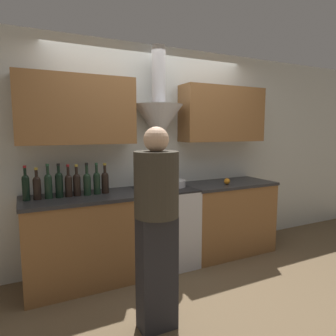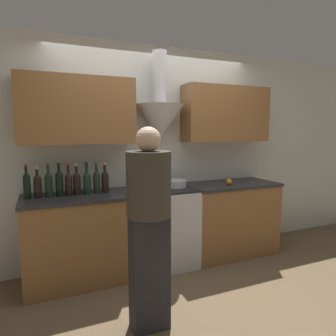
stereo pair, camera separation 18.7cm
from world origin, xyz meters
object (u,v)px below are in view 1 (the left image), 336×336
object	(u,v)px
wine_bottle_0	(26,186)
stock_pot	(151,183)
wine_bottle_5	(77,183)
wine_bottle_6	(87,183)
stove_range	(164,226)
mixing_bowl	(174,183)
wine_bottle_2	(48,185)
person_foreground_left	(157,221)
wine_bottle_1	(37,186)
orange_fruit	(227,181)
wine_bottle_4	(69,184)
wine_bottle_3	(59,183)
wine_bottle_8	(105,181)
wine_bottle_7	(97,182)

from	to	relation	value
wine_bottle_0	stock_pot	size ratio (longest dim) A/B	1.28
wine_bottle_5	wine_bottle_6	xyz separation A→B (m)	(0.10, -0.02, 0.00)
stove_range	wine_bottle_6	xyz separation A→B (m)	(-0.87, 0.03, 0.59)
mixing_bowl	stock_pot	bearing A→B (deg)	-177.59
wine_bottle_2	person_foreground_left	bearing A→B (deg)	-56.79
wine_bottle_1	wine_bottle_5	size ratio (longest dim) A/B	0.96
wine_bottle_2	stock_pot	distance (m)	1.10
wine_bottle_6	wine_bottle_1	bearing A→B (deg)	178.11
stove_range	orange_fruit	size ratio (longest dim) A/B	12.41
wine_bottle_0	stove_range	bearing A→B (deg)	-1.47
wine_bottle_4	mixing_bowl	size ratio (longest dim) A/B	1.20
wine_bottle_5	wine_bottle_6	distance (m)	0.10
wine_bottle_4	wine_bottle_3	bearing A→B (deg)	178.06
wine_bottle_6	stock_pot	xyz separation A→B (m)	(0.72, 0.00, -0.06)
wine_bottle_3	stock_pot	xyz separation A→B (m)	(1.00, -0.01, -0.08)
wine_bottle_3	wine_bottle_8	xyz separation A→B (m)	(0.47, 0.01, -0.01)
wine_bottle_2	wine_bottle_3	size ratio (longest dim) A/B	1.00
wine_bottle_1	mixing_bowl	distance (m)	1.50
wine_bottle_4	wine_bottle_7	bearing A→B (deg)	1.18
wine_bottle_6	person_foreground_left	world-z (taller)	person_foreground_left
person_foreground_left	wine_bottle_0	bearing A→B (deg)	130.21
orange_fruit	wine_bottle_5	bearing A→B (deg)	175.31
wine_bottle_6	wine_bottle_4	bearing A→B (deg)	177.38
wine_bottle_2	wine_bottle_6	world-z (taller)	wine_bottle_2
stove_range	person_foreground_left	size ratio (longest dim) A/B	0.57
wine_bottle_3	person_foreground_left	distance (m)	1.22
wine_bottle_2	wine_bottle_5	bearing A→B (deg)	1.19
orange_fruit	person_foreground_left	xyz separation A→B (m)	(-1.38, -0.92, -0.07)
orange_fruit	wine_bottle_2	bearing A→B (deg)	176.08
wine_bottle_3	wine_bottle_6	world-z (taller)	wine_bottle_3
stove_range	wine_bottle_6	world-z (taller)	wine_bottle_6
wine_bottle_4	wine_bottle_5	xyz separation A→B (m)	(0.08, 0.01, 0.00)
wine_bottle_6	orange_fruit	distance (m)	1.70
wine_bottle_0	wine_bottle_8	world-z (taller)	wine_bottle_0
wine_bottle_7	mixing_bowl	distance (m)	0.92
wine_bottle_8	wine_bottle_0	bearing A→B (deg)	-179.46
stove_range	wine_bottle_6	bearing A→B (deg)	178.30
stove_range	stock_pot	world-z (taller)	stock_pot
wine_bottle_2	wine_bottle_1	bearing A→B (deg)	178.12
wine_bottle_1	person_foreground_left	distance (m)	1.34
wine_bottle_1	orange_fruit	xyz separation A→B (m)	(2.17, -0.15, -0.09)
wine_bottle_1	wine_bottle_2	distance (m)	0.10
wine_bottle_4	orange_fruit	bearing A→B (deg)	-4.19
wine_bottle_8	mixing_bowl	distance (m)	0.83
stove_range	wine_bottle_5	bearing A→B (deg)	177.41
wine_bottle_3	wine_bottle_6	bearing A→B (deg)	-2.40
mixing_bowl	person_foreground_left	size ratio (longest dim) A/B	0.17
wine_bottle_3	wine_bottle_7	world-z (taller)	wine_bottle_3
wine_bottle_0	wine_bottle_1	distance (m)	0.10
wine_bottle_6	wine_bottle_8	xyz separation A→B (m)	(0.19, 0.02, -0.00)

